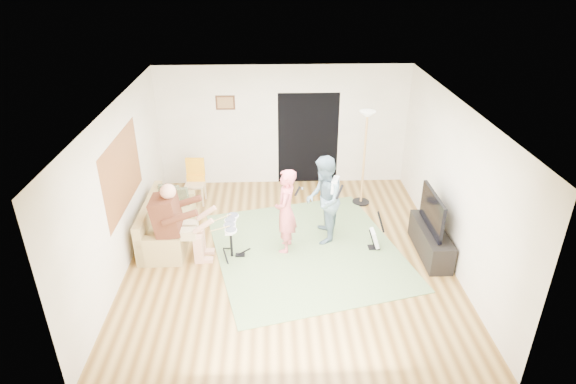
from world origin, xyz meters
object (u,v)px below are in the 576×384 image
at_px(drum_kit, 231,241).
at_px(singer, 286,211).
at_px(torchiere_lamp, 365,142).
at_px(dining_chair, 196,188).
at_px(sofa, 164,227).
at_px(tv_cabinet, 431,241).
at_px(guitar_spare, 375,238).
at_px(television, 432,211).
at_px(guitarist, 324,200).

height_order(drum_kit, singer, singer).
height_order(torchiere_lamp, dining_chair, torchiere_lamp).
xyz_separation_m(sofa, tv_cabinet, (4.78, -0.67, -0.00)).
relative_size(guitar_spare, dining_chair, 0.80).
bearing_deg(television, sofa, 172.00).
relative_size(drum_kit, tv_cabinet, 0.51).
height_order(sofa, tv_cabinet, sofa).
bearing_deg(guitarist, torchiere_lamp, 150.13).
height_order(drum_kit, tv_cabinet, drum_kit).
height_order(drum_kit, guitar_spare, guitar_spare).
height_order(singer, tv_cabinet, singer).
xyz_separation_m(drum_kit, dining_chair, (-0.89, 2.10, 0.02)).
bearing_deg(dining_chair, torchiere_lamp, -0.39).
relative_size(guitarist, dining_chair, 1.73).
relative_size(guitarist, guitar_spare, 2.16).
distance_m(guitar_spare, tv_cabinet, 0.96).
bearing_deg(television, dining_chair, 154.00).
xyz_separation_m(guitar_spare, torchiere_lamp, (0.06, 1.77, 1.17)).
xyz_separation_m(sofa, torchiere_lamp, (3.90, 1.28, 1.13)).
bearing_deg(guitar_spare, guitarist, 158.72).
distance_m(guitar_spare, television, 1.11).
distance_m(singer, guitar_spare, 1.69).
bearing_deg(drum_kit, guitarist, 17.52).
bearing_deg(guitarist, guitar_spare, 73.35).
distance_m(sofa, singer, 2.34).
relative_size(singer, tv_cabinet, 1.11).
height_order(guitarist, guitar_spare, guitarist).
relative_size(guitar_spare, torchiere_lamp, 0.38).
bearing_deg(singer, television, 95.66).
relative_size(drum_kit, guitarist, 0.44).
height_order(tv_cabinet, television, television).
distance_m(guitarist, tv_cabinet, 2.01).
distance_m(drum_kit, dining_chair, 2.28).
height_order(singer, television, singer).
bearing_deg(tv_cabinet, guitarist, 163.94).
distance_m(torchiere_lamp, dining_chair, 3.67).
relative_size(sofa, torchiere_lamp, 0.93).
height_order(torchiere_lamp, tv_cabinet, torchiere_lamp).
distance_m(singer, television, 2.51).
xyz_separation_m(dining_chair, television, (4.34, -2.12, 0.51)).
relative_size(drum_kit, singer, 0.46).
relative_size(singer, guitar_spare, 2.05).
bearing_deg(guitar_spare, dining_chair, 150.65).
bearing_deg(tv_cabinet, television, 180.00).
height_order(singer, guitar_spare, singer).
bearing_deg(sofa, dining_chair, 74.93).
bearing_deg(dining_chair, singer, -43.42).
relative_size(drum_kit, torchiere_lamp, 0.36).
height_order(guitarist, dining_chair, guitarist).
distance_m(singer, tv_cabinet, 2.61).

